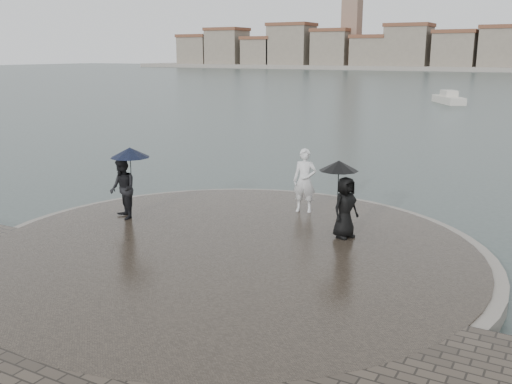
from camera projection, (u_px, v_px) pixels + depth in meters
The scene contains 7 objects.
ground at pixel (134, 317), 10.94m from camera, with size 400.00×400.00×0.00m, color #2B3835.
kerb_ring at pixel (230, 254), 13.87m from camera, with size 12.50×12.50×0.32m, color gray.
quay_tip at pixel (230, 254), 13.86m from camera, with size 11.90×11.90×0.36m, color #2D261E.
statue at pixel (305, 181), 16.66m from camera, with size 0.68×0.45×1.88m, color silver.
visitor_left at pixel (125, 179), 15.92m from camera, with size 1.32×1.14×2.04m.
visitor_right at pixel (343, 195), 14.33m from camera, with size 1.13×1.05×1.95m.
boats at pixel (493, 103), 52.47m from camera, with size 13.34×10.77×1.50m.
Camera 1 is at (6.95, -7.63, 4.94)m, focal length 40.00 mm.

